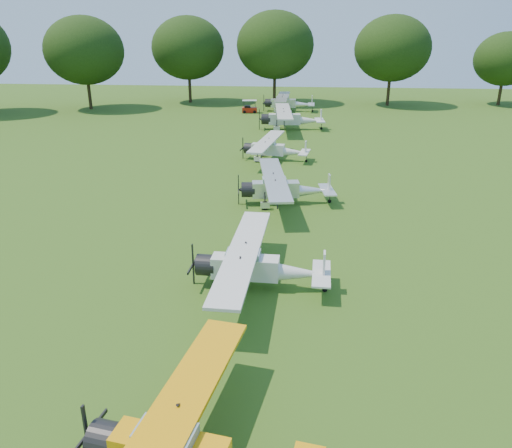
{
  "coord_description": "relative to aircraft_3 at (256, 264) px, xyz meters",
  "views": [
    {
      "loc": [
        2.62,
        -18.7,
        10.24
      ],
      "look_at": [
        0.39,
        3.8,
        1.4
      ],
      "focal_mm": 35.0,
      "sensor_mm": 36.0,
      "label": 1
    }
  ],
  "objects": [
    {
      "name": "ground",
      "position": [
        -0.76,
        0.01,
        -1.08
      ],
      "size": [
        160.0,
        160.0,
        0.0
      ],
      "primitive_type": "plane",
      "color": "#214812",
      "rests_on": "ground"
    },
    {
      "name": "tree_belt",
      "position": [
        2.81,
        0.18,
        6.95
      ],
      "size": [
        137.36,
        130.27,
        14.52
      ],
      "color": "black",
      "rests_on": "ground"
    },
    {
      "name": "aircraft_3",
      "position": [
        0.0,
        0.0,
        0.0
      ],
      "size": [
        5.91,
        9.39,
        1.85
      ],
      "rotation": [
        0.0,
        0.0,
        -0.03
      ],
      "color": "silver",
      "rests_on": "ground"
    },
    {
      "name": "aircraft_4",
      "position": [
        0.59,
        11.09,
        0.03
      ],
      "size": [
        6.11,
        9.69,
        1.9
      ],
      "rotation": [
        0.0,
        0.0,
        0.15
      ],
      "color": "white",
      "rests_on": "ground"
    },
    {
      "name": "aircraft_5",
      "position": [
        -0.77,
        22.21,
        -0.04
      ],
      "size": [
        5.76,
        9.13,
        1.79
      ],
      "rotation": [
        0.0,
        0.0,
        -0.14
      ],
      "color": "silver",
      "rests_on": "ground"
    },
    {
      "name": "aircraft_6",
      "position": [
        0.08,
        36.12,
        0.23
      ],
      "size": [
        7.17,
        11.43,
        2.25
      ],
      "rotation": [
        0.0,
        0.0,
        0.08
      ],
      "color": "silver",
      "rests_on": "ground"
    },
    {
      "name": "aircraft_7",
      "position": [
        -0.68,
        49.05,
        0.18
      ],
      "size": [
        6.86,
        10.9,
        2.16
      ],
      "rotation": [
        0.0,
        0.0,
        -0.01
      ],
      "color": "white",
      "rests_on": "ground"
    },
    {
      "name": "golf_cart",
      "position": [
        -5.58,
        47.31,
        -0.54
      ],
      "size": [
        2.03,
        1.39,
        1.63
      ],
      "rotation": [
        0.0,
        0.0,
        0.11
      ],
      "color": "#AB1C0C",
      "rests_on": "ground"
    }
  ]
}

